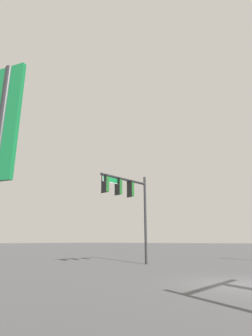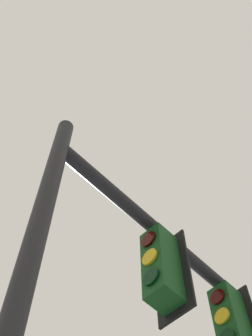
{
  "view_description": "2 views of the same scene",
  "coord_description": "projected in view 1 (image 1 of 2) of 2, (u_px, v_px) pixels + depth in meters",
  "views": [
    {
      "loc": [
        12.11,
        3.05,
        1.73
      ],
      "look_at": [
        -4.97,
        -9.85,
        7.71
      ],
      "focal_mm": 28.0,
      "sensor_mm": 36.0,
      "label": 1
    },
    {
      "loc": [
        -7.34,
        -10.69,
        1.44
      ],
      "look_at": [
        -4.93,
        -8.82,
        6.89
      ],
      "focal_mm": 50.0,
      "sensor_mm": 36.0,
      "label": 2
    }
  ],
  "objects": [
    {
      "name": "ground_plane",
      "position": [
        246.0,
        285.0,
        10.62
      ],
      "size": [
        400.0,
        400.0,
        0.0
      ],
      "primitive_type": "plane",
      "color": "#474749"
    },
    {
      "name": "signal_pole_near",
      "position": [
        128.0,
        195.0,
        20.04
      ],
      "size": [
        4.89,
        0.88,
        6.9
      ],
      "color": "black",
      "rests_on": "ground_plane"
    }
  ]
}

